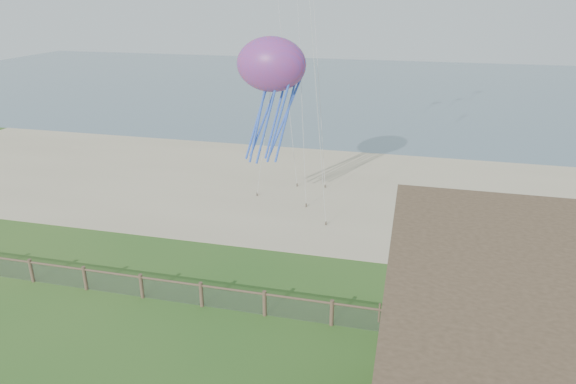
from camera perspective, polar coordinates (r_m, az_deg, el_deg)
sand_beach at (r=37.46m, az=4.26°, el=0.23°), size 72.00×20.00×0.02m
ocean at (r=79.85m, az=9.77°, el=11.35°), size 160.00×68.00×0.02m
chainlink_fence at (r=23.25m, az=-2.61°, el=-12.41°), size 36.20×0.20×1.25m
picnic_table at (r=21.89m, az=16.03°, el=-16.18°), size 2.39×2.08×0.85m
octopus_kite at (r=30.88m, az=-1.82°, el=10.26°), size 4.12×3.14×7.87m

